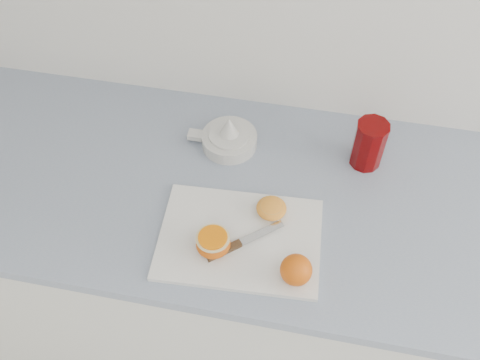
{
  "coord_description": "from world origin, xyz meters",
  "views": [
    {
      "loc": [
        -0.13,
        0.93,
        1.89
      ],
      "look_at": [
        -0.28,
        1.67,
        0.96
      ],
      "focal_mm": 40.0,
      "sensor_mm": 36.0,
      "label": 1
    }
  ],
  "objects_px": {
    "cutting_board": "(240,239)",
    "half_orange": "(213,243)",
    "counter": "(277,285)",
    "citrus_juicer": "(229,138)",
    "red_tumbler": "(368,146)"
  },
  "relations": [
    {
      "from": "cutting_board",
      "to": "half_orange",
      "type": "distance_m",
      "value": 0.07
    },
    {
      "from": "counter",
      "to": "citrus_juicer",
      "type": "relative_size",
      "value": 13.71
    },
    {
      "from": "cutting_board",
      "to": "red_tumbler",
      "type": "distance_m",
      "value": 0.39
    },
    {
      "from": "counter",
      "to": "half_orange",
      "type": "distance_m",
      "value": 0.53
    },
    {
      "from": "red_tumbler",
      "to": "half_orange",
      "type": "bearing_deg",
      "value": -133.45
    },
    {
      "from": "red_tumbler",
      "to": "counter",
      "type": "bearing_deg",
      "value": -141.19
    },
    {
      "from": "counter",
      "to": "red_tumbler",
      "type": "relative_size",
      "value": 18.93
    },
    {
      "from": "cutting_board",
      "to": "half_orange",
      "type": "bearing_deg",
      "value": -141.98
    },
    {
      "from": "citrus_juicer",
      "to": "red_tumbler",
      "type": "relative_size",
      "value": 1.38
    },
    {
      "from": "counter",
      "to": "half_orange",
      "type": "height_order",
      "value": "half_orange"
    },
    {
      "from": "counter",
      "to": "red_tumbler",
      "type": "xyz_separation_m",
      "value": [
        0.17,
        0.14,
        0.5
      ]
    },
    {
      "from": "half_orange",
      "to": "red_tumbler",
      "type": "xyz_separation_m",
      "value": [
        0.31,
        0.32,
        0.02
      ]
    },
    {
      "from": "counter",
      "to": "citrus_juicer",
      "type": "height_order",
      "value": "citrus_juicer"
    },
    {
      "from": "half_orange",
      "to": "citrus_juicer",
      "type": "height_order",
      "value": "citrus_juicer"
    },
    {
      "from": "counter",
      "to": "citrus_juicer",
      "type": "xyz_separation_m",
      "value": [
        -0.17,
        0.13,
        0.47
      ]
    }
  ]
}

